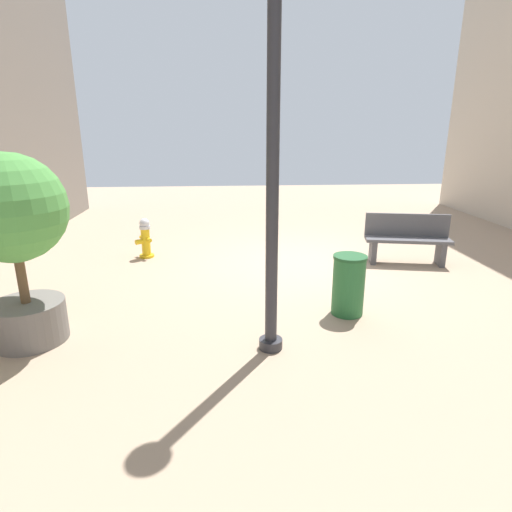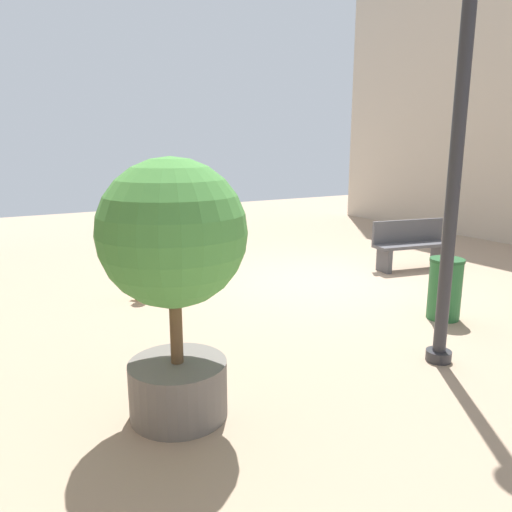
# 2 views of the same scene
# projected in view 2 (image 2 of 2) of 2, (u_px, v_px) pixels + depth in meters

# --- Properties ---
(ground_plane) EXTENTS (23.40, 23.40, 0.00)m
(ground_plane) POSITION_uv_depth(u_px,v_px,m) (325.00, 280.00, 8.80)
(ground_plane) COLOR tan
(fire_hydrant) EXTENTS (0.35, 0.36, 0.81)m
(fire_hydrant) POSITION_uv_depth(u_px,v_px,m) (143.00, 274.00, 7.67)
(fire_hydrant) COLOR gold
(fire_hydrant) RESTS_ON ground_plane
(bench_near) EXTENTS (1.64, 0.74, 0.95)m
(bench_near) POSITION_uv_depth(u_px,v_px,m) (411.00, 244.00, 9.56)
(bench_near) COLOR #4C4C51
(bench_near) RESTS_ON ground_plane
(planter_tree) EXTENTS (1.25, 1.25, 2.29)m
(planter_tree) POSITION_uv_depth(u_px,v_px,m) (174.00, 260.00, 4.11)
(planter_tree) COLOR slate
(planter_tree) RESTS_ON ground_plane
(street_lamp) EXTENTS (0.36, 0.36, 4.47)m
(street_lamp) POSITION_uv_depth(u_px,v_px,m) (460.00, 108.00, 4.92)
(street_lamp) COLOR #2D2D33
(street_lamp) RESTS_ON ground_plane
(trash_bin) EXTENTS (0.47, 0.47, 0.86)m
(trash_bin) POSITION_uv_depth(u_px,v_px,m) (445.00, 289.00, 6.78)
(trash_bin) COLOR #266633
(trash_bin) RESTS_ON ground_plane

